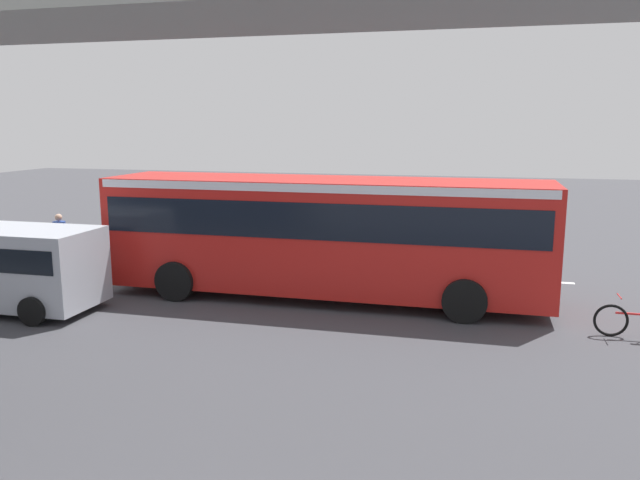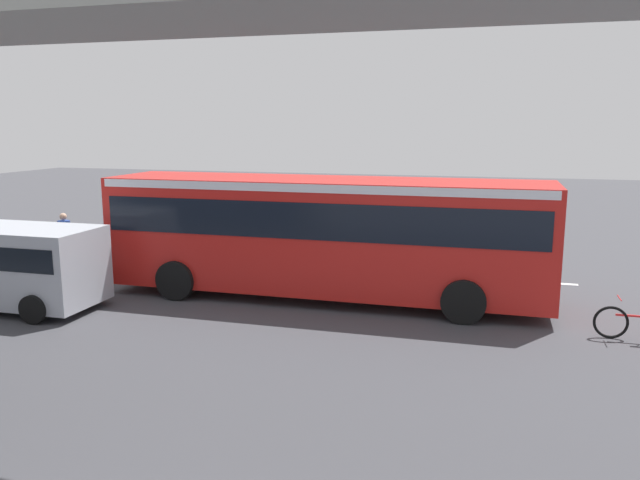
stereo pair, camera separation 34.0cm
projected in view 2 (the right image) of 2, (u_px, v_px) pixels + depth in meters
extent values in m
plane|color=#424247|center=(321.00, 288.00, 17.48)|extent=(80.00, 80.00, 0.00)
cube|color=red|center=(324.00, 234.00, 16.30)|extent=(11.50, 2.55, 2.86)
cube|color=black|center=(324.00, 214.00, 16.21)|extent=(11.04, 2.59, 0.90)
cube|color=white|center=(324.00, 184.00, 16.06)|extent=(11.27, 2.58, 0.20)
cube|color=black|center=(130.00, 212.00, 17.77)|extent=(0.04, 2.24, 1.20)
cylinder|color=black|center=(176.00, 280.00, 16.30)|extent=(1.04, 0.30, 1.04)
cylinder|color=black|center=(217.00, 260.00, 18.71)|extent=(1.04, 0.30, 1.04)
cylinder|color=black|center=(463.00, 302.00, 14.34)|extent=(1.04, 0.30, 1.04)
cylinder|color=black|center=(468.00, 276.00, 16.75)|extent=(1.04, 0.30, 1.04)
cube|color=#B7BCC6|center=(6.00, 263.00, 15.56)|extent=(4.80, 1.95, 1.86)
cube|color=black|center=(4.00, 249.00, 15.50)|extent=(4.42, 1.98, 0.56)
cylinder|color=black|center=(34.00, 309.00, 14.36)|extent=(0.68, 0.22, 0.68)
cylinder|color=black|center=(87.00, 288.00, 16.21)|extent=(0.68, 0.22, 0.68)
torus|color=black|center=(611.00, 322.00, 13.35)|extent=(0.72, 0.06, 0.72)
cube|color=red|center=(638.00, 316.00, 13.17)|extent=(0.89, 0.04, 0.04)
cylinder|color=red|center=(619.00, 298.00, 13.21)|extent=(0.02, 0.44, 0.02)
cylinder|color=#2D2D38|center=(66.00, 256.00, 19.81)|extent=(0.32, 0.32, 0.85)
cylinder|color=navy|center=(64.00, 232.00, 19.67)|extent=(0.38, 0.38, 0.70)
sphere|color=tan|center=(63.00, 217.00, 19.58)|extent=(0.22, 0.22, 0.22)
cylinder|color=slate|center=(452.00, 221.00, 20.44)|extent=(0.08, 0.08, 2.80)
cube|color=blue|center=(453.00, 188.00, 20.23)|extent=(0.04, 0.60, 0.60)
cube|color=silver|center=(541.00, 282.00, 18.14)|extent=(2.00, 0.20, 0.01)
cube|color=silver|center=(404.00, 274.00, 19.20)|extent=(2.00, 0.20, 0.01)
cube|color=silver|center=(282.00, 266.00, 20.27)|extent=(2.00, 0.20, 0.01)
cube|color=silver|center=(171.00, 259.00, 21.33)|extent=(2.00, 0.20, 0.01)
cube|color=gray|center=(128.00, 5.00, 7.82)|extent=(24.46, 2.60, 0.50)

